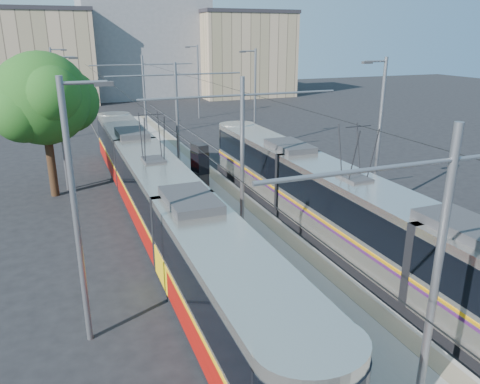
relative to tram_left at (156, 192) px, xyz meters
name	(u,v)px	position (x,y,z in m)	size (l,w,h in m)	color
ground	(332,322)	(3.60, -10.39, -1.70)	(160.00, 160.00, 0.00)	black
platform	(191,178)	(3.60, 6.61, -1.55)	(4.00, 50.00, 0.30)	gray
tactile_strip_left	(169,178)	(2.15, 6.61, -1.40)	(0.70, 50.00, 0.01)	gray
tactile_strip_right	(212,174)	(5.05, 6.61, -1.40)	(0.70, 50.00, 0.01)	gray
rails	(191,180)	(3.60, 6.61, -1.69)	(8.71, 70.00, 0.03)	gray
tram_left	(156,192)	(0.00, 0.00, 0.00)	(2.43, 32.06, 5.50)	black
tram_right	(352,211)	(7.20, -6.00, 0.15)	(2.43, 29.26, 5.50)	black
catenary	(202,118)	(3.60, 3.76, 2.82)	(9.20, 70.00, 7.00)	slate
street_lamps	(173,108)	(3.60, 10.61, 2.48)	(15.18, 38.22, 8.00)	slate
shelter	(200,164)	(3.66, 4.64, -0.07)	(0.89, 1.25, 2.54)	black
tree	(49,100)	(-4.33, 6.90, 3.85)	(5.66, 5.23, 8.22)	#382314
building_left	(30,57)	(-6.40, 49.61, 4.51)	(16.32, 12.24, 12.42)	tan
building_centre	(143,41)	(9.60, 53.61, 6.41)	(18.36, 14.28, 16.20)	gray
building_right	(242,54)	(23.60, 47.61, 4.54)	(14.28, 10.20, 12.48)	tan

